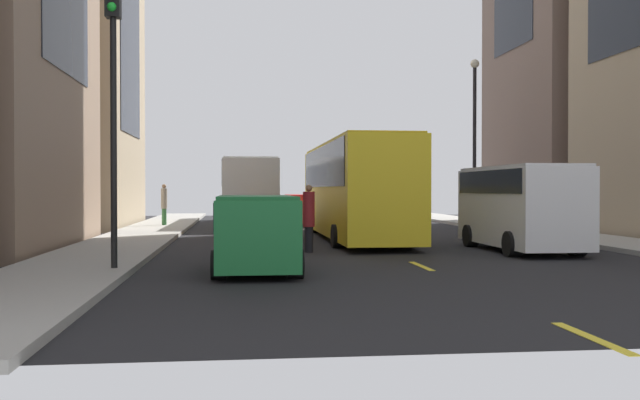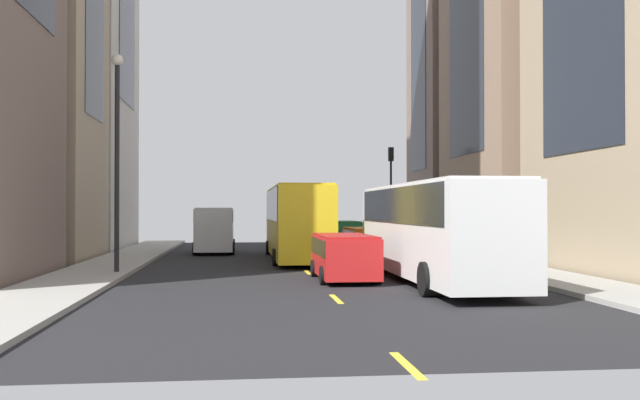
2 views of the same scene
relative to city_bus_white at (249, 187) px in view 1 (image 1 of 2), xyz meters
The scene contains 20 objects.
ground_plane 9.46m from the city_bus_white, 65.22° to the right, with size 43.27×43.27×0.00m, color black.
sidewalk_west 9.64m from the city_bus_white, 117.23° to the right, with size 2.87×44.00×0.15m, color #9E9B93.
sidewalk_east 14.83m from the city_bus_white, 34.82° to the right, with size 2.87×44.00×0.15m, color #9E9B93.
lane_stripe_0 29.72m from the city_bus_white, 82.49° to the right, with size 0.16×2.00×0.01m, color yellow.
lane_stripe_1 21.44m from the city_bus_white, 79.54° to the right, with size 0.16×2.00×0.01m, color yellow.
lane_stripe_2 13.33m from the city_bus_white, 72.90° to the right, with size 0.16×2.00×0.01m, color yellow.
lane_stripe_3 6.05m from the city_bus_white, 47.27° to the right, with size 0.16×2.00×0.01m, color yellow.
lane_stripe_4 6.06m from the city_bus_white, 47.33° to the left, with size 0.16×2.00×0.01m, color yellow.
lane_stripe_5 13.34m from the city_bus_white, 72.91° to the left, with size 0.16×2.00×0.01m, color yellow.
building_west_2 13.17m from the city_bus_white, behind, with size 8.51×11.28×20.58m.
city_bus_white is the anchor object (origin of this frame).
streetcar_yellow 12.08m from the city_bus_white, 71.89° to the right, with size 2.70×12.83×3.59m.
delivery_van_white 18.92m from the city_bus_white, 65.13° to the right, with size 2.25×5.74×2.58m.
car_orange_0 11.54m from the city_bus_white, 88.79° to the right, with size 1.94×4.50×1.56m.
car_red_1 3.22m from the city_bus_white, 18.02° to the right, with size 2.04×4.65×1.60m.
car_green_2 21.76m from the city_bus_white, 90.44° to the right, with size 1.93×4.07×1.73m.
pedestrian_crossing_near 5.15m from the city_bus_white, 144.25° to the right, with size 0.30×0.30×1.97m.
pedestrian_crossing_mid 16.96m from the city_bus_white, 84.83° to the right, with size 0.35×0.35×2.02m.
traffic_light_near_corner 22.27m from the city_bus_white, 98.53° to the right, with size 0.32×0.44×6.39m.
streetlamp_near 12.11m from the city_bus_white, 18.12° to the right, with size 0.44×0.44×8.19m.
Camera 1 is at (-4.44, -29.49, 1.89)m, focal length 39.87 mm.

